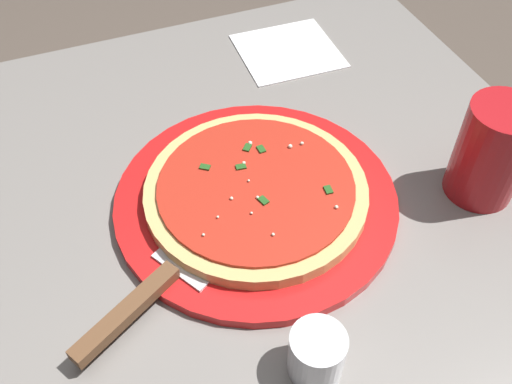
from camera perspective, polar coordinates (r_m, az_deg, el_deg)
name	(u,v)px	position (r m, az deg, el deg)	size (l,w,h in m)	color
restaurant_table	(282,305)	(0.79, 2.55, -11.14)	(0.90, 0.75, 0.78)	black
serving_plate	(256,200)	(0.67, 0.00, -0.78)	(0.33, 0.33, 0.01)	red
pizza	(256,191)	(0.66, 0.00, 0.14)	(0.26, 0.26, 0.02)	#DBB26B
pizza_server	(157,286)	(0.59, -9.85, -9.13)	(0.15, 0.21, 0.01)	silver
cup_tall_drink	(492,152)	(0.70, 22.35, 3.70)	(0.08, 0.08, 0.12)	#B2191E
cup_small_sauce	(317,354)	(0.54, 6.04, -15.66)	(0.05, 0.05, 0.05)	silver
napkin_folded_right	(288,51)	(0.91, 3.19, 13.81)	(0.14, 0.15, 0.00)	white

